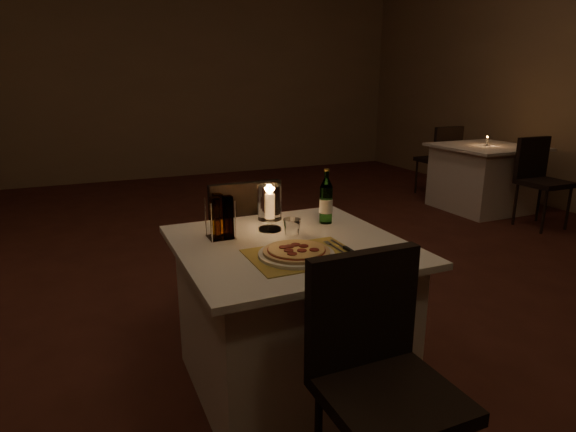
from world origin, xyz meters
name	(u,v)px	position (x,y,z in m)	size (l,w,h in m)	color
floor	(287,320)	(0.00, 0.00, -0.01)	(8.00, 10.00, 0.02)	#4C2118
wall_back	(150,77)	(0.00, 5.01, 1.50)	(8.00, 0.02, 3.00)	#8C7251
main_table	(290,315)	(-0.26, -0.62, 0.37)	(1.00, 1.00, 0.74)	silver
chair_near	(377,360)	(-0.26, -1.34, 0.55)	(0.42, 0.42, 0.90)	black
chair_far	(241,237)	(-0.26, 0.09, 0.55)	(0.42, 0.42, 0.90)	black
placemat	(303,255)	(-0.28, -0.80, 0.74)	(0.45, 0.34, 0.00)	#B1963D
plate	(296,254)	(-0.31, -0.80, 0.75)	(0.32, 0.32, 0.01)	white
pizza	(296,251)	(-0.31, -0.80, 0.77)	(0.28, 0.28, 0.02)	#D8B77F
fork	(333,247)	(-0.12, -0.77, 0.75)	(0.02, 0.18, 0.00)	silver
knife	(347,249)	(-0.08, -0.83, 0.75)	(0.02, 0.22, 0.01)	black
tumbler	(292,228)	(-0.21, -0.54, 0.78)	(0.08, 0.08, 0.08)	white
water_bottle	(326,201)	(0.04, -0.41, 0.85)	(0.07, 0.07, 0.28)	#65AD5D
hurricane_candle	(270,204)	(-0.27, -0.41, 0.87)	(0.12, 0.12, 0.23)	white
cruet_caddy	(221,219)	(-0.53, -0.44, 0.84)	(0.12, 0.12, 0.21)	white
neighbor_table_right	(483,177)	(3.15, 1.56, 0.37)	(1.00, 1.00, 0.74)	silver
neighbor_chair_ra	(539,173)	(3.15, 0.85, 0.55)	(0.42, 0.42, 0.90)	black
neighbor_chair_rb	(442,154)	(3.15, 2.28, 0.55)	(0.42, 0.42, 0.90)	black
neighbor_candle_right	(487,141)	(3.15, 1.56, 0.79)	(0.03, 0.03, 0.11)	white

